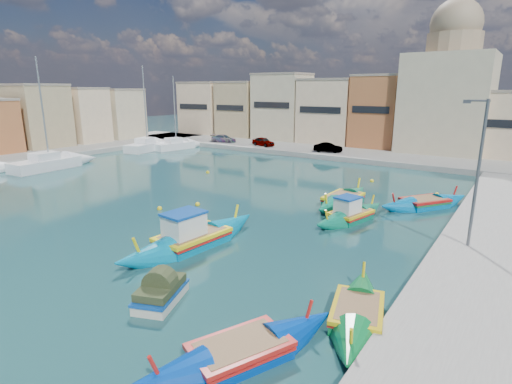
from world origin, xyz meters
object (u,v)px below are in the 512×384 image
Objects in this scene: quay_street_lamp at (477,174)px; luzzu_blue_south at (240,353)px; luzzu_cyan_south at (357,315)px; tender_near at (161,293)px; church_block at (449,89)px; yacht_mid at (63,162)px; luzzu_turquoise_cabin at (192,239)px; luzzu_blue_cabin at (350,216)px; yacht_north at (184,145)px; luzzu_green at (343,201)px; luzzu_cyan_mid at (424,204)px; yacht_midnorth at (154,146)px.

quay_street_lamp is 1.02× the size of luzzu_blue_south.
quay_street_lamp is 1.10× the size of luzzu_cyan_south.
tender_near is (-9.52, -12.51, -3.94)m from quay_street_lamp.
yacht_mid is (-33.30, -32.40, -7.91)m from church_block.
luzzu_turquoise_cabin is 3.43× the size of tender_near.
yacht_mid is (-33.61, -0.26, 0.18)m from luzzu_blue_cabin.
yacht_north reaches higher than luzzu_blue_cabin.
luzzu_green is 2.79× the size of tender_near.
church_block reaches higher than luzzu_blue_cabin.
luzzu_green is at bearing 150.38° from quay_street_lamp.
yacht_mid reaches higher than luzzu_cyan_south.
luzzu_blue_south is at bearing -92.48° from luzzu_cyan_mid.
luzzu_cyan_south is (6.56, -14.36, -0.04)m from luzzu_green.
luzzu_cyan_south is at bearing -65.45° from luzzu_green.
luzzu_green is at bearing 119.75° from luzzu_blue_cabin.
luzzu_cyan_south is at bearing -37.71° from yacht_north.
yacht_mid is (-36.97, -6.22, 0.24)m from luzzu_cyan_mid.
luzzu_blue_south is 0.62× the size of yacht_mid.
luzzu_blue_south is (-4.70, -13.56, -4.10)m from quay_street_lamp.
luzzu_turquoise_cabin is 10.75m from luzzu_blue_cabin.
luzzu_turquoise_cabin reaches higher than tender_near.
luzzu_blue_south is (2.74, -47.56, -8.17)m from church_block.
luzzu_cyan_mid is 21.40m from luzzu_blue_south.
church_block is at bearing 90.54° from luzzu_blue_cabin.
luzzu_turquoise_cabin is at bearing -38.48° from yacht_midnorth.
luzzu_cyan_mid is (-3.78, 7.82, -4.09)m from quay_street_lamp.
church_block is 2.43× the size of luzzu_blue_south.
church_block is at bearing 44.21° from yacht_mid.
luzzu_cyan_mid is at bearing 9.56° from yacht_mid.
luzzu_blue_cabin is 33.61m from yacht_mid.
luzzu_cyan_mid is at bearing 27.33° from luzzu_green.
yacht_midnorth is (-33.55, 11.27, 0.21)m from luzzu_green.
luzzu_cyan_mid is 21.13m from tender_near.
luzzu_blue_cabin is 0.97× the size of luzzu_cyan_mid.
luzzu_cyan_mid is 37.86m from yacht_north.
luzzu_blue_south is at bearing -43.41° from yacht_north.
church_block reaches higher than yacht_north.
church_block is 2.39× the size of quay_street_lamp.
yacht_midnorth is (-38.78, 8.57, 0.24)m from luzzu_cyan_mid.
church_block is 36.26m from yacht_north.
tender_near is (-2.38, -14.37, 0.08)m from luzzu_blue_cabin.
yacht_north is (-32.31, -14.39, -7.98)m from church_block.
yacht_midnorth reaches higher than luzzu_blue_cabin.
luzzu_cyan_mid is 5.89m from luzzu_green.
luzzu_turquoise_cabin reaches higher than luzzu_green.
tender_near is 0.23× the size of yacht_mid.
luzzu_cyan_south reaches higher than tender_near.
luzzu_turquoise_cabin is at bearing -97.17° from church_block.
quay_street_lamp is 0.79× the size of luzzu_turquoise_cabin.
luzzu_blue_cabin is 37.13m from yacht_north.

